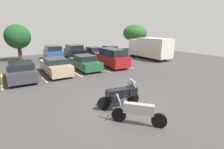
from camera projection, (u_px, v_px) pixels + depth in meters
ground at (120, 106)px, 8.74m from camera, size 44.00×44.00×0.10m
motorcycle_touring at (121, 94)px, 8.42m from camera, size 2.21×1.05×1.38m
motorcycle_second at (138, 112)px, 6.83m from camera, size 1.56×1.82×1.26m
parking_stripes at (41, 76)px, 14.32m from camera, size 17.07×4.68×0.01m
car_charcoal at (21, 71)px, 13.04m from camera, size 2.03×4.60×1.41m
car_tan at (55, 66)px, 14.77m from camera, size 1.84×4.91×1.43m
car_green at (85, 62)px, 16.52m from camera, size 1.91×4.77×1.42m
car_red at (111, 58)px, 17.67m from camera, size 2.04×4.90×1.92m
car_far_blue at (53, 53)px, 21.55m from camera, size 2.14×4.53×1.85m
car_far_black at (74, 51)px, 22.96m from camera, size 2.24×4.34×1.82m
car_far_navy at (93, 52)px, 24.43m from camera, size 2.02×4.74×1.39m
car_far_maroon at (109, 50)px, 26.01m from camera, size 1.78×4.35×1.38m
box_truck at (150, 48)px, 22.26m from camera, size 2.34×6.13×2.75m
tree_center_left at (135, 33)px, 31.64m from camera, size 4.52×4.52×4.71m
tree_left at (18, 37)px, 20.49m from camera, size 2.99×2.99×4.45m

